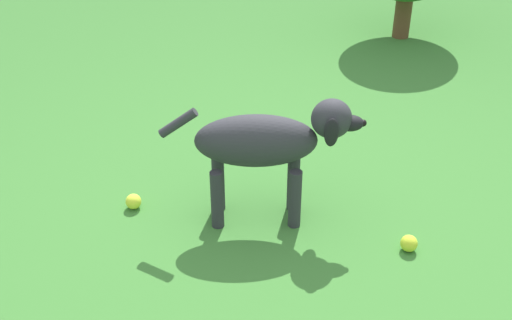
% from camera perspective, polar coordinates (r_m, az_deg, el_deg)
% --- Properties ---
extents(ground, '(14.00, 14.00, 0.00)m').
position_cam_1_polar(ground, '(2.51, 3.42, -6.14)').
color(ground, '#38722D').
extents(dog, '(0.59, 0.59, 0.54)m').
position_cam_1_polar(dog, '(2.36, 1.13, 1.63)').
color(dog, '#2D2D33').
rests_on(dog, ground).
extents(tennis_ball_0, '(0.07, 0.07, 0.07)m').
position_cam_1_polar(tennis_ball_0, '(2.63, -11.36, -3.81)').
color(tennis_ball_0, '#D4E438').
rests_on(tennis_ball_0, ground).
extents(tennis_ball_1, '(0.07, 0.07, 0.07)m').
position_cam_1_polar(tennis_ball_1, '(2.43, 14.08, -7.55)').
color(tennis_ball_1, '#C8DA30').
rests_on(tennis_ball_1, ground).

